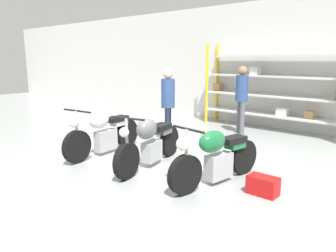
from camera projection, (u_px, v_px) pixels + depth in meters
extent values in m
plane|color=#9EA3A0|center=(154.00, 165.00, 6.19)|extent=(30.00, 30.00, 0.00)
cube|color=silver|center=(271.00, 65.00, 9.37)|extent=(30.00, 0.08, 3.60)
cylinder|color=yellow|center=(207.00, 84.00, 10.16)|extent=(0.08, 0.08, 2.41)
cylinder|color=yellow|center=(217.00, 83.00, 10.56)|extent=(0.08, 0.08, 2.41)
cube|color=silver|center=(272.00, 115.00, 9.19)|extent=(4.08, 0.55, 0.05)
cube|color=silver|center=(273.00, 96.00, 9.08)|extent=(4.08, 0.55, 0.05)
cube|color=silver|center=(274.00, 76.00, 8.97)|extent=(4.08, 0.55, 0.05)
cube|color=silver|center=(276.00, 56.00, 8.87)|extent=(4.08, 0.55, 0.05)
cube|color=#A87F51|center=(310.00, 115.00, 8.52)|extent=(0.22, 0.22, 0.20)
cube|color=#A87F51|center=(218.00, 87.00, 10.31)|extent=(0.24, 0.25, 0.23)
cube|color=silver|center=(282.00, 112.00, 8.91)|extent=(0.29, 0.21, 0.22)
cube|color=silver|center=(255.00, 71.00, 9.31)|extent=(0.24, 0.27, 0.22)
cylinder|color=black|center=(77.00, 147.00, 6.28)|extent=(0.19, 0.65, 0.64)
cylinder|color=black|center=(127.00, 133.00, 7.46)|extent=(0.19, 0.65, 0.64)
cube|color=#ADADB2|center=(106.00, 140.00, 6.92)|extent=(0.26, 0.54, 0.43)
ellipsoid|color=silver|center=(99.00, 120.00, 6.69)|extent=(0.35, 0.51, 0.34)
cube|color=black|center=(117.00, 119.00, 7.13)|extent=(0.30, 0.56, 0.10)
cube|color=silver|center=(119.00, 122.00, 7.20)|extent=(0.25, 0.40, 0.12)
cylinder|color=#ADADB2|center=(77.00, 129.00, 6.23)|extent=(0.06, 0.06, 0.69)
sphere|color=silver|center=(73.00, 122.00, 6.14)|extent=(0.21, 0.21, 0.21)
cylinder|color=black|center=(77.00, 111.00, 6.18)|extent=(0.73, 0.13, 0.04)
cylinder|color=black|center=(127.00, 161.00, 5.45)|extent=(0.26, 0.63, 0.62)
cylinder|color=black|center=(169.00, 141.00, 6.76)|extent=(0.26, 0.63, 0.62)
cube|color=#ADADB2|center=(152.00, 151.00, 6.15)|extent=(0.31, 0.49, 0.37)
ellipsoid|color=slate|center=(147.00, 129.00, 5.91)|extent=(0.43, 0.55, 0.38)
cube|color=black|center=(160.00, 127.00, 6.36)|extent=(0.37, 0.53, 0.10)
cube|color=slate|center=(163.00, 130.00, 6.47)|extent=(0.30, 0.38, 0.12)
cylinder|color=#ADADB2|center=(127.00, 140.00, 5.39)|extent=(0.06, 0.06, 0.71)
sphere|color=silver|center=(124.00, 132.00, 5.30)|extent=(0.16, 0.16, 0.16)
cylinder|color=black|center=(127.00, 118.00, 5.34)|extent=(0.65, 0.19, 0.04)
cylinder|color=black|center=(185.00, 175.00, 4.82)|extent=(0.20, 0.62, 0.61)
cylinder|color=black|center=(243.00, 157.00, 5.70)|extent=(0.20, 0.62, 0.61)
cube|color=#ADADB2|center=(219.00, 166.00, 5.30)|extent=(0.28, 0.52, 0.41)
ellipsoid|color=#196B38|center=(212.00, 142.00, 5.11)|extent=(0.37, 0.56, 0.35)
cube|color=black|center=(233.00, 140.00, 5.44)|extent=(0.31, 0.49, 0.10)
cube|color=#196B38|center=(235.00, 144.00, 5.49)|extent=(0.25, 0.35, 0.12)
cylinder|color=#ADADB2|center=(186.00, 152.00, 4.77)|extent=(0.06, 0.06, 0.68)
sphere|color=silver|center=(183.00, 144.00, 4.70)|extent=(0.20, 0.20, 0.20)
cylinder|color=black|center=(188.00, 129.00, 4.72)|extent=(0.63, 0.13, 0.04)
cylinder|color=#1E2338|center=(169.00, 124.00, 7.92)|extent=(0.13, 0.13, 0.85)
cylinder|color=#1E2338|center=(168.00, 126.00, 7.75)|extent=(0.13, 0.13, 0.85)
cylinder|color=navy|center=(168.00, 93.00, 7.68)|extent=(0.44, 0.44, 0.67)
sphere|color=beige|center=(168.00, 74.00, 7.59)|extent=(0.23, 0.23, 0.23)
cylinder|color=#595960|center=(239.00, 117.00, 8.83)|extent=(0.13, 0.13, 0.87)
cylinder|color=#595960|center=(242.00, 118.00, 8.66)|extent=(0.13, 0.13, 0.87)
cylinder|color=navy|center=(242.00, 88.00, 8.59)|extent=(0.44, 0.44, 0.69)
sphere|color=#9E7051|center=(243.00, 71.00, 8.49)|extent=(0.24, 0.24, 0.24)
cube|color=red|center=(263.00, 185.00, 4.84)|extent=(0.44, 0.26, 0.28)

